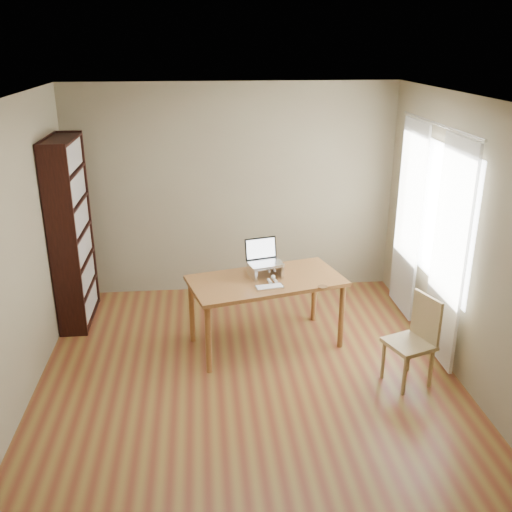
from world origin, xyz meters
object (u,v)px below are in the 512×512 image
(cat, at_px, (268,269))
(bookshelf, at_px, (72,233))
(laptop, at_px, (265,257))
(chair, at_px, (417,339))
(desk, at_px, (266,287))
(keyboard, at_px, (269,287))

(cat, bearing_deg, bookshelf, 151.57)
(laptop, height_order, chair, laptop)
(desk, bearing_deg, laptop, 75.63)
(bookshelf, xyz_separation_m, cat, (2.10, -0.69, -0.24))
(laptop, relative_size, chair, 0.45)
(cat, bearing_deg, keyboard, -103.62)
(bookshelf, distance_m, cat, 2.22)
(keyboard, bearing_deg, desk, 82.90)
(bookshelf, relative_size, desk, 1.24)
(bookshelf, distance_m, desk, 2.26)
(laptop, bearing_deg, cat, -60.94)
(laptop, distance_m, keyboard, 0.40)
(laptop, distance_m, chair, 1.71)
(keyboard, xyz_separation_m, chair, (1.29, -0.64, -0.30))
(desk, relative_size, laptop, 4.36)
(bookshelf, height_order, desk, bookshelf)
(bookshelf, height_order, chair, bookshelf)
(laptop, xyz_separation_m, keyboard, (0.01, -0.36, -0.18))
(bookshelf, relative_size, chair, 2.42)
(laptop, bearing_deg, desk, -104.37)
(keyboard, height_order, cat, cat)
(chair, bearing_deg, desk, 126.89)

